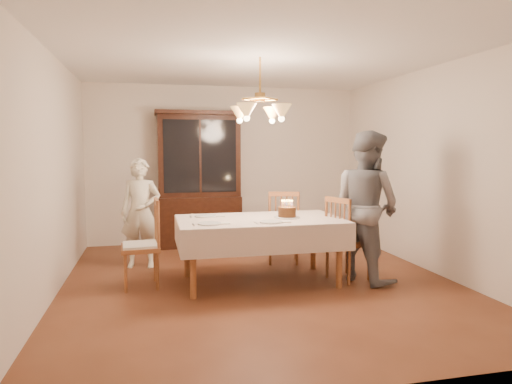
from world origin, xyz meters
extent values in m
plane|color=#592C19|center=(0.00, 0.00, 0.00)|extent=(5.00, 5.00, 0.00)
plane|color=white|center=(0.00, 0.00, 2.60)|extent=(5.00, 5.00, 0.00)
plane|color=beige|center=(0.00, 2.50, 1.30)|extent=(4.50, 0.00, 4.50)
plane|color=beige|center=(0.00, -2.50, 1.30)|extent=(4.50, 0.00, 4.50)
plane|color=beige|center=(-2.25, 0.00, 1.30)|extent=(0.00, 5.00, 5.00)
plane|color=beige|center=(2.25, 0.00, 1.30)|extent=(0.00, 5.00, 5.00)
cube|color=brown|center=(0.00, 0.00, 0.73)|extent=(1.80, 1.00, 0.04)
cube|color=silver|center=(0.00, 0.00, 0.75)|extent=(1.90, 1.10, 0.01)
cylinder|color=brown|center=(-0.82, -0.42, 0.35)|extent=(0.07, 0.07, 0.71)
cylinder|color=brown|center=(0.82, -0.42, 0.35)|extent=(0.07, 0.07, 0.71)
cylinder|color=brown|center=(-0.82, 0.42, 0.35)|extent=(0.07, 0.07, 0.71)
cylinder|color=brown|center=(0.82, 0.42, 0.35)|extent=(0.07, 0.07, 0.71)
cube|color=black|center=(-0.46, 2.23, 0.40)|extent=(1.30, 0.50, 0.80)
cube|color=black|center=(-0.46, 2.28, 1.45)|extent=(1.30, 0.40, 1.30)
cube|color=black|center=(-0.46, 2.08, 1.45)|extent=(1.14, 0.01, 1.14)
cube|color=black|center=(-0.46, 2.23, 2.13)|extent=(1.38, 0.54, 0.06)
cube|color=brown|center=(0.54, 0.85, 0.45)|extent=(0.53, 0.52, 0.05)
cube|color=brown|center=(0.49, 0.66, 0.97)|extent=(0.40, 0.14, 0.06)
cylinder|color=brown|center=(0.76, 0.96, 0.21)|extent=(0.04, 0.04, 0.43)
cylinder|color=brown|center=(0.41, 1.06, 0.21)|extent=(0.04, 0.04, 0.43)
cylinder|color=brown|center=(0.67, 0.63, 0.21)|extent=(0.04, 0.04, 0.43)
cylinder|color=brown|center=(0.32, 0.73, 0.21)|extent=(0.04, 0.04, 0.43)
cube|color=brown|center=(-1.36, 0.13, 0.45)|extent=(0.44, 0.46, 0.05)
cube|color=brown|center=(-1.17, 0.14, 0.97)|extent=(0.06, 0.40, 0.06)
cylinder|color=brown|center=(-1.54, 0.30, 0.21)|extent=(0.04, 0.04, 0.43)
cylinder|color=brown|center=(-1.52, -0.06, 0.21)|extent=(0.04, 0.04, 0.43)
cylinder|color=brown|center=(-1.20, 0.32, 0.21)|extent=(0.04, 0.04, 0.43)
cylinder|color=brown|center=(-1.18, -0.04, 0.21)|extent=(0.04, 0.04, 0.43)
cube|color=silver|center=(-1.36, 0.13, 0.48)|extent=(0.40, 0.42, 0.03)
cube|color=brown|center=(1.07, -0.11, 0.45)|extent=(0.55, 0.56, 0.05)
cube|color=brown|center=(0.89, -0.18, 0.97)|extent=(0.18, 0.38, 0.06)
cylinder|color=brown|center=(1.29, -0.22, 0.21)|extent=(0.04, 0.04, 0.43)
cylinder|color=brown|center=(1.16, 0.12, 0.21)|extent=(0.04, 0.04, 0.43)
cylinder|color=brown|center=(0.98, -0.34, 0.21)|extent=(0.04, 0.04, 0.43)
cylinder|color=brown|center=(0.84, -0.01, 0.21)|extent=(0.04, 0.04, 0.43)
imported|color=#ECE3C7|center=(-1.37, 1.04, 0.72)|extent=(0.58, 0.43, 1.45)
imported|color=slate|center=(1.26, -0.18, 0.89)|extent=(0.95, 1.05, 1.78)
cylinder|color=white|center=(0.32, -0.02, 0.77)|extent=(0.30, 0.30, 0.01)
cylinder|color=#3B1F0D|center=(0.32, -0.02, 0.83)|extent=(0.21, 0.21, 0.11)
cylinder|color=#598CD8|center=(0.39, -0.02, 0.92)|extent=(0.01, 0.01, 0.07)
sphere|color=#FFB23F|center=(0.39, -0.02, 0.96)|extent=(0.01, 0.01, 0.01)
cylinder|color=pink|center=(0.38, 0.01, 0.92)|extent=(0.01, 0.01, 0.07)
sphere|color=#FFB23F|center=(0.38, 0.01, 0.96)|extent=(0.01, 0.01, 0.01)
cylinder|color=#EACC66|center=(0.36, 0.03, 0.92)|extent=(0.01, 0.01, 0.07)
sphere|color=#FFB23F|center=(0.36, 0.03, 0.96)|extent=(0.01, 0.01, 0.01)
cylinder|color=#598CD8|center=(0.34, 0.04, 0.92)|extent=(0.01, 0.01, 0.07)
sphere|color=#FFB23F|center=(0.34, 0.04, 0.96)|extent=(0.01, 0.01, 0.01)
cylinder|color=pink|center=(0.31, 0.04, 0.92)|extent=(0.01, 0.01, 0.07)
sphere|color=#FFB23F|center=(0.31, 0.04, 0.96)|extent=(0.01, 0.01, 0.01)
cylinder|color=#EACC66|center=(0.28, 0.03, 0.92)|extent=(0.01, 0.01, 0.07)
sphere|color=#FFB23F|center=(0.28, 0.03, 0.96)|extent=(0.01, 0.01, 0.01)
cylinder|color=#598CD8|center=(0.27, 0.01, 0.92)|extent=(0.01, 0.01, 0.07)
sphere|color=#FFB23F|center=(0.27, 0.01, 0.96)|extent=(0.01, 0.01, 0.01)
cylinder|color=pink|center=(0.26, -0.02, 0.92)|extent=(0.01, 0.01, 0.07)
sphere|color=#FFB23F|center=(0.26, -0.02, 0.96)|extent=(0.01, 0.01, 0.01)
cylinder|color=#EACC66|center=(0.27, -0.05, 0.92)|extent=(0.01, 0.01, 0.07)
sphere|color=#FFB23F|center=(0.27, -0.05, 0.96)|extent=(0.01, 0.01, 0.01)
cylinder|color=#598CD8|center=(0.28, -0.07, 0.92)|extent=(0.01, 0.01, 0.07)
sphere|color=#FFB23F|center=(0.28, -0.07, 0.96)|extent=(0.01, 0.01, 0.01)
cylinder|color=pink|center=(0.31, -0.08, 0.92)|extent=(0.01, 0.01, 0.07)
sphere|color=#FFB23F|center=(0.31, -0.08, 0.96)|extent=(0.01, 0.01, 0.01)
cylinder|color=#EACC66|center=(0.34, -0.08, 0.92)|extent=(0.01, 0.01, 0.07)
sphere|color=#FFB23F|center=(0.34, -0.08, 0.96)|extent=(0.01, 0.01, 0.01)
cylinder|color=#598CD8|center=(0.36, -0.07, 0.92)|extent=(0.01, 0.01, 0.07)
sphere|color=#FFB23F|center=(0.36, -0.07, 0.96)|extent=(0.01, 0.01, 0.01)
cylinder|color=pink|center=(0.38, -0.05, 0.92)|extent=(0.01, 0.01, 0.07)
sphere|color=#FFB23F|center=(0.38, -0.05, 0.96)|extent=(0.01, 0.01, 0.01)
cylinder|color=white|center=(-0.62, -0.27, 0.77)|extent=(0.25, 0.25, 0.02)
cube|color=silver|center=(-0.80, -0.27, 0.76)|extent=(0.01, 0.16, 0.01)
cube|color=silver|center=(-0.45, -0.27, 0.76)|extent=(0.10, 0.10, 0.01)
cylinder|color=white|center=(0.05, -0.32, 0.77)|extent=(0.25, 0.25, 0.02)
cube|color=silver|center=(-0.12, -0.32, 0.76)|extent=(0.02, 0.16, 0.01)
cube|color=silver|center=(0.22, -0.32, 0.76)|extent=(0.10, 0.10, 0.01)
cylinder|color=white|center=(-0.60, 0.29, 0.77)|extent=(0.26, 0.26, 0.02)
cube|color=silver|center=(-0.78, 0.29, 0.76)|extent=(0.01, 0.16, 0.01)
cube|color=silver|center=(-0.42, 0.29, 0.76)|extent=(0.10, 0.10, 0.01)
cylinder|color=#BF8C3F|center=(0.00, 0.00, 2.40)|extent=(0.02, 0.02, 0.40)
cylinder|color=#BF8C3F|center=(0.00, 0.00, 2.15)|extent=(0.12, 0.12, 0.10)
cone|color=#D8994C|center=(0.20, 0.20, 1.97)|extent=(0.22, 0.22, 0.18)
sphere|color=#FFD899|center=(0.20, 0.20, 1.90)|extent=(0.07, 0.07, 0.07)
cone|color=#D8994C|center=(-0.20, 0.20, 1.97)|extent=(0.22, 0.22, 0.18)
sphere|color=#FFD899|center=(-0.20, 0.20, 1.90)|extent=(0.07, 0.07, 0.07)
cone|color=#D8994C|center=(-0.20, -0.20, 1.97)|extent=(0.22, 0.22, 0.18)
sphere|color=#FFD899|center=(-0.20, -0.20, 1.90)|extent=(0.07, 0.07, 0.07)
cone|color=#D8994C|center=(0.20, -0.20, 1.97)|extent=(0.22, 0.22, 0.18)
sphere|color=#FFD899|center=(0.20, -0.20, 1.90)|extent=(0.07, 0.07, 0.07)
camera|label=1|loc=(-1.23, -5.11, 1.57)|focal=32.00mm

